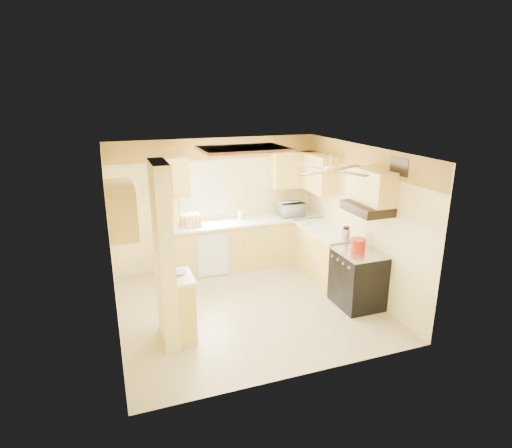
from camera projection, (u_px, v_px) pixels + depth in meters
name	position (u px, v px, depth m)	size (l,w,h in m)	color
floor	(248.00, 306.00, 6.93)	(4.00, 4.00, 0.00)	tan
ceiling	(247.00, 151.00, 6.18)	(4.00, 4.00, 0.00)	white
wall_back	(216.00, 203.00, 8.26)	(4.00, 4.00, 0.00)	#FFE99B
wall_front	(301.00, 283.00, 4.85)	(4.00, 4.00, 0.00)	#FFE99B
wall_left	(111.00, 248.00, 5.91)	(3.80, 3.80, 0.00)	#FFE99B
wall_right	(360.00, 220.00, 7.20)	(3.80, 3.80, 0.00)	#FFE99B
wallpaper_border	(215.00, 149.00, 7.93)	(4.00, 0.02, 0.40)	#FFC34B
partition_column	(164.00, 256.00, 5.63)	(0.20, 0.70, 2.50)	#FFE99B
partition_ledge	(184.00, 308.00, 5.94)	(0.25, 0.55, 0.90)	#FFDC6A
ledge_top	(182.00, 277.00, 5.80)	(0.28, 0.58, 0.04)	white
lower_cabinets_back	(246.00, 244.00, 8.39)	(3.00, 0.60, 0.90)	#FFDC6A
lower_cabinets_right	(325.00, 254.00, 7.88)	(0.60, 1.40, 0.90)	#FFDC6A
countertop_back	(246.00, 221.00, 8.25)	(3.04, 0.64, 0.04)	white
countertop_right	(326.00, 230.00, 7.74)	(0.64, 1.44, 0.04)	white
dishwasher_panel	(213.00, 255.00, 7.88)	(0.58, 0.02, 0.80)	white
window	(203.00, 189.00, 8.08)	(0.92, 0.02, 1.02)	white
upper_cab_back_left	(172.00, 177.00, 7.65)	(0.60, 0.35, 0.70)	#FFDC6A
upper_cab_back_right	(294.00, 169.00, 8.43)	(0.90, 0.35, 0.70)	#FFDC6A
upper_cab_right	(318.00, 173.00, 8.09)	(0.35, 1.00, 0.70)	#FFDC6A
upper_cab_left_wall	(121.00, 210.00, 5.57)	(0.35, 0.75, 0.70)	#FFDC6A
upper_cab_over_stove	(374.00, 187.00, 6.44)	(0.35, 0.76, 0.52)	#FFDC6A
stove	(358.00, 278.00, 6.84)	(0.68, 0.77, 0.92)	black
range_hood	(367.00, 208.00, 6.51)	(0.50, 0.76, 0.14)	black
poster_menu	(170.00, 212.00, 5.48)	(0.02, 0.42, 0.57)	black
poster_nashville	(173.00, 259.00, 5.68)	(0.02, 0.42, 0.57)	black
ceiling_light_panel	(243.00, 149.00, 6.68)	(1.35, 0.95, 0.06)	brown
ceiling_fan	(331.00, 169.00, 5.94)	(1.15, 1.15, 0.26)	gold
vent_grate	(399.00, 167.00, 6.07)	(0.02, 0.40, 0.25)	black
microwave	(292.00, 209.00, 8.51)	(0.50, 0.34, 0.27)	white
bowl	(180.00, 273.00, 5.82)	(0.19, 0.19, 0.05)	white
dutch_oven	(358.00, 244.00, 6.80)	(0.25, 0.25, 0.17)	red
kettle	(346.00, 234.00, 7.13)	(0.15, 0.15, 0.24)	silver
dish_rack	(190.00, 222.00, 7.88)	(0.41, 0.31, 0.22)	tan
utensil_crock	(241.00, 215.00, 8.28)	(0.13, 0.13, 0.25)	white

